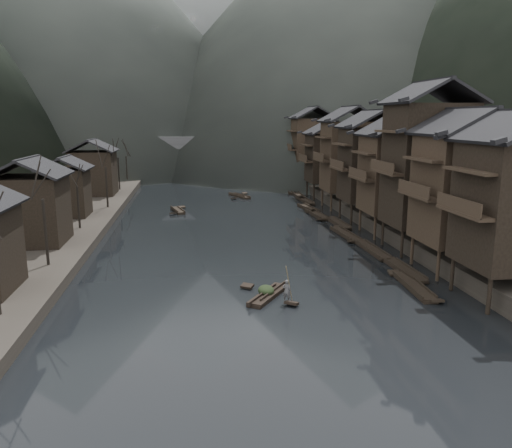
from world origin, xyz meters
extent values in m
plane|color=black|center=(0.00, 0.00, 0.00)|extent=(300.00, 300.00, 0.00)
cube|color=#2D2823|center=(35.00, 40.00, 0.90)|extent=(40.00, 200.00, 1.80)
cylinder|color=black|center=(14.20, -10.40, 1.30)|extent=(0.30, 0.30, 2.90)
cylinder|color=black|center=(14.20, -5.60, 1.30)|extent=(0.30, 0.30, 2.90)
cylinder|color=black|center=(16.95, -5.60, 1.30)|extent=(0.30, 0.30, 2.90)
cube|color=#2F231A|center=(13.30, -8.00, 6.50)|extent=(1.20, 5.70, 0.25)
cylinder|color=#2F231A|center=(14.20, -3.40, 1.30)|extent=(0.30, 0.30, 2.90)
cylinder|color=#2F231A|center=(14.20, 1.40, 1.30)|extent=(0.30, 0.30, 2.90)
cylinder|color=#2F231A|center=(16.95, -3.40, 1.30)|extent=(0.30, 0.30, 2.90)
cylinder|color=#2F231A|center=(16.95, 1.40, 1.30)|extent=(0.30, 0.30, 2.90)
cube|color=#2F231A|center=(17.30, -1.00, 7.07)|extent=(7.00, 6.00, 8.93)
cube|color=#2F231A|center=(13.30, -1.00, 6.62)|extent=(1.20, 5.70, 0.25)
cylinder|color=black|center=(14.20, 3.60, 1.30)|extent=(0.30, 0.30, 2.90)
cylinder|color=black|center=(14.20, 8.40, 1.30)|extent=(0.30, 0.30, 2.90)
cylinder|color=black|center=(16.95, 3.60, 1.30)|extent=(0.30, 0.30, 2.90)
cylinder|color=black|center=(16.95, 8.40, 1.30)|extent=(0.30, 0.30, 2.90)
cube|color=black|center=(17.30, 6.00, 8.39)|extent=(7.00, 6.00, 11.58)
cube|color=#2F231A|center=(13.30, 6.00, 7.81)|extent=(1.20, 5.70, 0.25)
cylinder|color=#2F231A|center=(14.20, 10.60, 1.30)|extent=(0.30, 0.30, 2.90)
cylinder|color=#2F231A|center=(14.20, 15.40, 1.30)|extent=(0.30, 0.30, 2.90)
cylinder|color=#2F231A|center=(16.95, 10.60, 1.30)|extent=(0.30, 0.30, 2.90)
cylinder|color=#2F231A|center=(16.95, 15.40, 1.30)|extent=(0.30, 0.30, 2.90)
cube|color=#2F231A|center=(17.30, 13.00, 6.80)|extent=(7.00, 6.00, 8.41)
cube|color=#2F231A|center=(13.30, 13.00, 6.38)|extent=(1.20, 5.70, 0.25)
cylinder|color=black|center=(14.20, 18.60, 1.30)|extent=(0.30, 0.30, 2.90)
cylinder|color=black|center=(14.20, 23.40, 1.30)|extent=(0.30, 0.30, 2.90)
cylinder|color=black|center=(16.95, 18.60, 1.30)|extent=(0.30, 0.30, 2.90)
cylinder|color=black|center=(16.95, 23.40, 1.30)|extent=(0.30, 0.30, 2.90)
cube|color=black|center=(17.30, 21.00, 7.14)|extent=(7.00, 6.00, 9.09)
cube|color=#2F231A|center=(13.30, 21.00, 6.69)|extent=(1.20, 5.70, 0.25)
cylinder|color=#2F231A|center=(14.20, 27.60, 1.30)|extent=(0.30, 0.30, 2.90)
cylinder|color=#2F231A|center=(14.20, 32.40, 1.30)|extent=(0.30, 0.30, 2.90)
cylinder|color=#2F231A|center=(16.95, 27.60, 1.30)|extent=(0.30, 0.30, 2.90)
cylinder|color=#2F231A|center=(16.95, 32.40, 1.30)|extent=(0.30, 0.30, 2.90)
cube|color=#2F231A|center=(17.30, 30.00, 7.48)|extent=(7.00, 6.00, 9.76)
cube|color=#2F231A|center=(13.30, 30.00, 6.99)|extent=(1.20, 5.70, 0.25)
cylinder|color=black|center=(14.20, 37.60, 1.30)|extent=(0.30, 0.30, 2.90)
cylinder|color=black|center=(14.20, 42.40, 1.30)|extent=(0.30, 0.30, 2.90)
cylinder|color=black|center=(16.95, 37.60, 1.30)|extent=(0.30, 0.30, 2.90)
cylinder|color=black|center=(16.95, 42.40, 1.30)|extent=(0.30, 0.30, 2.90)
cube|color=black|center=(17.30, 40.00, 6.45)|extent=(7.00, 6.00, 7.70)
cube|color=#2F231A|center=(13.30, 40.00, 6.07)|extent=(1.20, 5.70, 0.25)
cylinder|color=#2F231A|center=(14.20, 49.60, 1.30)|extent=(0.30, 0.30, 2.90)
cylinder|color=#2F231A|center=(14.20, 54.40, 1.30)|extent=(0.30, 0.30, 2.90)
cylinder|color=#2F231A|center=(16.95, 49.60, 1.30)|extent=(0.30, 0.30, 2.90)
cylinder|color=#2F231A|center=(16.95, 54.40, 1.30)|extent=(0.30, 0.30, 2.90)
cube|color=#2F231A|center=(17.30, 52.00, 7.69)|extent=(7.00, 6.00, 10.17)
cube|color=#2F231A|center=(13.30, 52.00, 7.18)|extent=(1.20, 5.70, 0.25)
cube|color=black|center=(-20.50, 10.00, 4.45)|extent=(6.00, 6.00, 6.50)
cube|color=black|center=(-20.50, 24.00, 4.10)|extent=(5.00, 5.00, 5.80)
cube|color=black|center=(-20.50, 42.00, 4.60)|extent=(6.50, 6.50, 6.80)
cylinder|color=black|center=(-17.00, 2.12, 3.96)|extent=(0.24, 0.24, 5.52)
cylinder|color=black|center=(-17.00, 16.42, 3.54)|extent=(0.24, 0.24, 4.68)
cylinder|color=black|center=(-17.00, 29.64, 3.94)|extent=(0.24, 0.24, 5.48)
cylinder|color=black|center=(-17.00, 47.14, 3.89)|extent=(0.24, 0.24, 5.39)
cylinder|color=black|center=(-17.00, 58.93, 3.58)|extent=(0.24, 0.24, 4.76)
cube|color=black|center=(11.53, -4.83, 0.15)|extent=(1.50, 6.86, 0.30)
cube|color=black|center=(11.53, -4.83, 0.33)|extent=(1.55, 6.73, 0.10)
cube|color=black|center=(11.33, -1.57, 0.29)|extent=(0.98, 0.89, 0.35)
cube|color=black|center=(11.72, -8.09, 0.29)|extent=(0.98, 0.89, 0.35)
cube|color=black|center=(12.57, -0.83, 0.15)|extent=(1.26, 6.54, 0.30)
cube|color=black|center=(12.57, -0.83, 0.33)|extent=(1.31, 6.42, 0.10)
cube|color=black|center=(12.65, 2.30, 0.29)|extent=(0.95, 0.83, 0.34)
cube|color=black|center=(12.49, -3.96, 0.29)|extent=(0.95, 0.83, 0.34)
cube|color=black|center=(12.23, 5.92, 0.15)|extent=(1.27, 6.96, 0.30)
cube|color=black|center=(12.23, 5.92, 0.33)|extent=(1.32, 6.82, 0.10)
cube|color=black|center=(12.31, 9.24, 0.29)|extent=(0.96, 0.87, 0.35)
cube|color=black|center=(12.15, 2.59, 0.29)|extent=(0.96, 0.87, 0.35)
cube|color=black|center=(11.66, 12.88, 0.15)|extent=(1.60, 7.09, 0.30)
cube|color=black|center=(11.66, 12.88, 0.33)|extent=(1.65, 6.95, 0.10)
cube|color=black|center=(11.90, 16.25, 0.29)|extent=(0.99, 0.93, 0.35)
cube|color=black|center=(11.42, 9.52, 0.29)|extent=(0.99, 0.93, 0.35)
cube|color=black|center=(12.60, 18.65, 0.15)|extent=(1.39, 6.67, 0.30)
cube|color=black|center=(12.60, 18.65, 0.33)|extent=(1.44, 6.54, 0.10)
cube|color=black|center=(12.74, 21.83, 0.29)|extent=(0.97, 0.85, 0.34)
cube|color=black|center=(12.46, 15.48, 0.29)|extent=(0.97, 0.85, 0.34)
cube|color=black|center=(11.35, 24.60, 0.15)|extent=(1.77, 7.12, 0.30)
cube|color=black|center=(11.35, 24.60, 0.33)|extent=(1.81, 6.98, 0.10)
cube|color=black|center=(11.67, 27.96, 0.29)|extent=(1.01, 0.95, 0.35)
cube|color=black|center=(11.02, 21.23, 0.29)|extent=(1.01, 0.95, 0.35)
cube|color=black|center=(11.35, 29.35, 0.15)|extent=(1.97, 6.45, 0.30)
cube|color=black|center=(11.35, 29.35, 0.33)|extent=(2.01, 6.33, 0.10)
cube|color=black|center=(11.78, 32.37, 0.29)|extent=(1.03, 0.91, 0.33)
cube|color=black|center=(10.93, 26.33, 0.29)|extent=(1.03, 0.91, 0.33)
cube|color=black|center=(12.44, 36.11, 0.15)|extent=(1.57, 7.21, 0.30)
cube|color=black|center=(12.44, 36.11, 0.33)|extent=(1.61, 7.07, 0.10)
cube|color=black|center=(12.67, 39.54, 0.29)|extent=(0.99, 0.94, 0.35)
cube|color=black|center=(12.22, 32.68, 0.29)|extent=(0.99, 0.94, 0.35)
cube|color=black|center=(12.52, 41.76, 0.15)|extent=(1.31, 7.65, 0.30)
cube|color=black|center=(12.52, 41.76, 0.33)|extent=(1.36, 7.50, 0.10)
cube|color=black|center=(12.42, 45.42, 0.29)|extent=(0.96, 0.96, 0.37)
cube|color=black|center=(12.62, 38.10, 0.29)|extent=(0.96, 0.96, 0.37)
cube|color=black|center=(12.24, 46.96, 0.15)|extent=(1.75, 6.48, 0.30)
cube|color=black|center=(12.24, 46.96, 0.33)|extent=(1.79, 6.36, 0.10)
cube|color=black|center=(11.93, 50.02, 0.29)|extent=(1.01, 0.88, 0.34)
cube|color=black|center=(12.56, 43.90, 0.29)|extent=(1.01, 0.88, 0.34)
cube|color=black|center=(-7.22, 30.21, 0.15)|extent=(2.19, 5.11, 0.30)
cube|color=black|center=(-7.22, 30.21, 0.33)|extent=(2.22, 5.02, 0.10)
cube|color=black|center=(-6.63, 32.55, 0.29)|extent=(0.98, 0.81, 0.30)
cube|color=black|center=(-7.81, 27.88, 0.29)|extent=(0.98, 0.81, 0.30)
cube|color=black|center=(2.69, 42.35, 0.15)|extent=(3.28, 5.77, 0.30)
cube|color=black|center=(2.69, 42.35, 0.33)|extent=(3.28, 5.68, 0.10)
cube|color=black|center=(3.83, 44.93, 0.29)|extent=(1.07, 1.01, 0.32)
cube|color=black|center=(1.56, 39.78, 0.29)|extent=(1.07, 1.01, 0.32)
cube|color=black|center=(2.14, 60.36, 0.15)|extent=(2.10, 4.99, 0.30)
cube|color=black|center=(2.14, 60.36, 0.33)|extent=(2.13, 4.91, 0.10)
cube|color=black|center=(1.60, 62.65, 0.29)|extent=(0.97, 0.79, 0.30)
cube|color=black|center=(2.69, 58.07, 0.29)|extent=(0.97, 0.79, 0.30)
cube|color=#4C4C4F|center=(0.00, 72.00, 7.20)|extent=(40.00, 6.00, 1.60)
cube|color=#4C4C4F|center=(0.00, 69.30, 8.50)|extent=(40.00, 0.50, 1.00)
cube|color=#4C4C4F|center=(0.00, 74.70, 8.50)|extent=(40.00, 0.50, 1.00)
cube|color=#4C4C4F|center=(-14.00, 72.00, 3.20)|extent=(3.20, 6.00, 6.40)
cube|color=#4C4C4F|center=(-4.50, 72.00, 3.20)|extent=(3.20, 6.00, 6.40)
cube|color=#4C4C4F|center=(4.50, 72.00, 3.20)|extent=(3.20, 6.00, 6.40)
cube|color=#4C4C4F|center=(14.00, 72.00, 3.20)|extent=(3.20, 6.00, 6.40)
cone|color=#474F49|center=(55.00, 130.00, 49.46)|extent=(195.00, 195.00, 98.93)
cone|color=#474F49|center=(-50.00, 135.00, 47.92)|extent=(168.00, 168.00, 95.84)
cone|color=gray|center=(0.00, 210.00, 63.56)|extent=(320.00, 320.00, 127.13)
cube|color=black|center=(0.14, -5.24, 0.15)|extent=(3.68, 4.77, 0.30)
cube|color=black|center=(0.14, -5.24, 0.33)|extent=(3.67, 4.72, 0.10)
cube|color=black|center=(-1.19, -3.24, 0.29)|extent=(1.12, 1.03, 0.30)
cube|color=black|center=(1.47, -7.24, 0.29)|extent=(1.12, 1.03, 0.30)
ellipsoid|color=black|center=(0.00, -5.04, 0.80)|extent=(1.20, 1.57, 0.72)
imported|color=#555557|center=(1.20, -6.83, 1.24)|extent=(0.65, 0.51, 1.59)
cylinder|color=#8C7A51|center=(1.40, -6.83, 3.81)|extent=(0.98, 1.86, 3.56)
camera|label=1|loc=(-5.27, -39.51, 12.85)|focal=35.00mm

